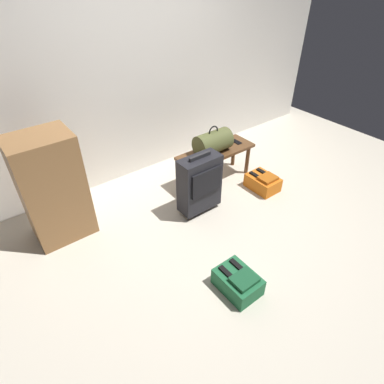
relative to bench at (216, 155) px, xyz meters
The scene contains 9 objects.
ground_plane 0.97m from the bench, 123.14° to the right, with size 6.60×6.60×0.00m, color beige.
back_wall 1.43m from the bench, 120.24° to the left, with size 6.00×0.10×2.80m, color silver.
bench is the anchor object (origin of this frame).
duffel_bag_olive 0.21m from the bench, behind, with size 0.44×0.26×0.34m.
cell_phone 0.36m from the bench, ahead, with size 0.07×0.14×0.01m.
suitcase_upright_charcoal 0.65m from the bench, 146.39° to the right, with size 0.47×0.24×0.72m.
backpack_orange 0.67m from the bench, 55.97° to the right, with size 0.28×0.38×0.21m.
backpack_green 1.71m from the bench, 124.02° to the right, with size 0.28×0.38×0.21m.
side_cabinet 1.89m from the bench, behind, with size 0.56×0.44×1.10m.
Camera 1 is at (-1.81, -1.77, 2.33)m, focal length 29.72 mm.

